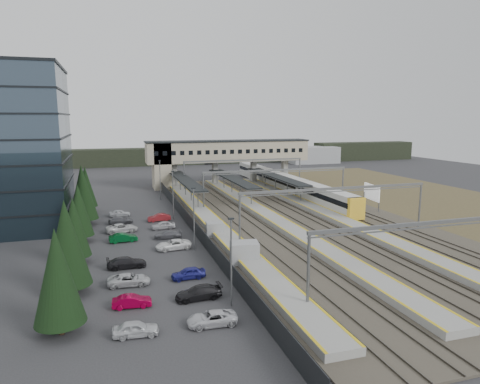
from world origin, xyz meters
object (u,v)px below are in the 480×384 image
object	(u,v)px
footbridge	(218,154)
train	(285,183)
relay_cabin_near	(244,253)
relay_cabin_far	(215,230)
billboard	(372,193)

from	to	relation	value
footbridge	train	world-z (taller)	footbridge
relay_cabin_near	footbridge	world-z (taller)	footbridge
relay_cabin_far	train	xyz separation A→B (m)	(24.08, 31.82, 0.99)
footbridge	relay_cabin_near	bearing A→B (deg)	-101.18
billboard	train	bearing A→B (deg)	108.02
relay_cabin_near	relay_cabin_far	xyz separation A→B (m)	(-0.55, 12.03, -0.23)
footbridge	billboard	bearing A→B (deg)	-61.13
relay_cabin_far	footbridge	xyz separation A→B (m)	(11.78, 44.80, 6.85)
relay_cabin_far	footbridge	distance (m)	46.83
relay_cabin_near	billboard	distance (m)	37.49
relay_cabin_near	train	distance (m)	49.77
relay_cabin_near	train	bearing A→B (deg)	61.79
train	relay_cabin_near	bearing A→B (deg)	-118.21
relay_cabin_near	footbridge	bearing A→B (deg)	78.82
relay_cabin_far	train	distance (m)	39.92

